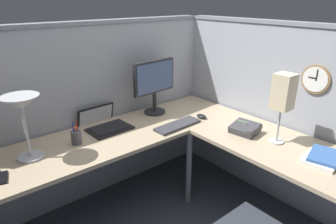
# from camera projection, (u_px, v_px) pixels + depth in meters

# --- Properties ---
(ground_plane) EXTENTS (6.80, 6.80, 0.00)m
(ground_plane) POSITION_uv_depth(u_px,v_px,m) (187.00, 217.00, 2.53)
(ground_plane) COLOR #383D47
(cubicle_wall_back) EXTENTS (2.57, 0.12, 1.58)m
(cubicle_wall_back) POSITION_uv_depth(u_px,v_px,m) (93.00, 112.00, 2.65)
(cubicle_wall_back) COLOR #999EA8
(cubicle_wall_back) RESTS_ON ground
(cubicle_wall_right) EXTENTS (0.12, 2.37, 1.58)m
(cubicle_wall_right) POSITION_uv_depth(u_px,v_px,m) (283.00, 116.00, 2.57)
(cubicle_wall_right) COLOR #999EA8
(cubicle_wall_right) RESTS_ON ground
(desk) EXTENTS (2.35, 2.15, 0.73)m
(desk) POSITION_uv_depth(u_px,v_px,m) (179.00, 161.00, 2.18)
(desk) COLOR tan
(desk) RESTS_ON ground
(monitor) EXTENTS (0.46, 0.20, 0.50)m
(monitor) POSITION_uv_depth(u_px,v_px,m) (154.00, 83.00, 2.71)
(monitor) COLOR #232326
(monitor) RESTS_ON desk
(laptop) EXTENTS (0.36, 0.40, 0.22)m
(laptop) POSITION_uv_depth(u_px,v_px,m) (104.00, 124.00, 2.51)
(laptop) COLOR black
(laptop) RESTS_ON desk
(keyboard) EXTENTS (0.44, 0.16, 0.02)m
(keyboard) POSITION_uv_depth(u_px,v_px,m) (178.00, 125.00, 2.51)
(keyboard) COLOR #38383D
(keyboard) RESTS_ON desk
(computer_mouse) EXTENTS (0.06, 0.10, 0.03)m
(computer_mouse) POSITION_uv_depth(u_px,v_px,m) (202.00, 116.00, 2.68)
(computer_mouse) COLOR black
(computer_mouse) RESTS_ON desk
(desk_lamp_dome) EXTENTS (0.24, 0.24, 0.44)m
(desk_lamp_dome) POSITION_uv_depth(u_px,v_px,m) (22.00, 108.00, 1.90)
(desk_lamp_dome) COLOR #B7BABF
(desk_lamp_dome) RESTS_ON desk
(pen_cup) EXTENTS (0.08, 0.08, 0.18)m
(pen_cup) POSITION_uv_depth(u_px,v_px,m) (76.00, 137.00, 2.20)
(pen_cup) COLOR #4C4C51
(pen_cup) RESTS_ON desk
(cell_phone) EXTENTS (0.10, 0.16, 0.01)m
(cell_phone) POSITION_uv_depth(u_px,v_px,m) (1.00, 178.00, 1.79)
(cell_phone) COLOR black
(cell_phone) RESTS_ON desk
(office_phone) EXTENTS (0.22, 0.23, 0.11)m
(office_phone) POSITION_uv_depth(u_px,v_px,m) (246.00, 129.00, 2.38)
(office_phone) COLOR #38383D
(office_phone) RESTS_ON desk
(book_stack) EXTENTS (0.32, 0.26, 0.04)m
(book_stack) POSITION_uv_depth(u_px,v_px,m) (323.00, 158.00, 1.99)
(book_stack) COLOR silver
(book_stack) RESTS_ON desk
(desk_lamp_paper) EXTENTS (0.13, 0.13, 0.53)m
(desk_lamp_paper) POSITION_uv_depth(u_px,v_px,m) (283.00, 94.00, 2.11)
(desk_lamp_paper) COLOR #B7BABF
(desk_lamp_paper) RESTS_ON desk
(wall_clock) EXTENTS (0.04, 0.22, 0.22)m
(wall_clock) POSITION_uv_depth(u_px,v_px,m) (316.00, 79.00, 2.22)
(wall_clock) COLOR olive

